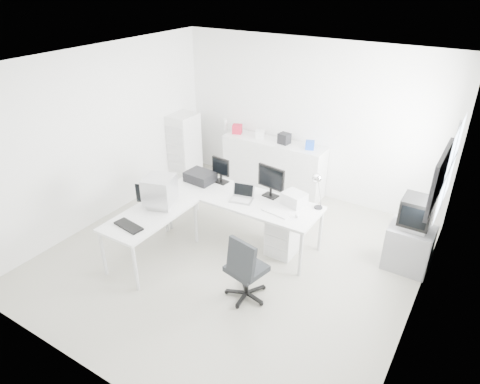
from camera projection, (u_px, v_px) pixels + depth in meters
The scene contains 30 objects.
floor at pixel (233, 257), 6.35m from camera, with size 5.00×5.00×0.01m, color beige.
ceiling at pixel (231, 64), 5.03m from camera, with size 5.00×5.00×0.01m, color white.
back_wall at pixel (309, 120), 7.56m from camera, with size 5.00×0.02×2.80m, color white.
left_wall at pixel (101, 136), 6.85m from camera, with size 0.02×5.00×2.80m, color white.
right_wall at pixel (430, 225), 4.52m from camera, with size 0.02×5.00×2.80m, color white.
window at pixel (451, 167), 5.34m from camera, with size 0.02×1.20×1.10m, color white, non-canonical shape.
wall_picture at pixel (439, 178), 4.38m from camera, with size 0.04×0.90×0.60m, color black, non-canonical shape.
main_desk at pixel (242, 218), 6.59m from camera, with size 2.40×0.80×0.75m, color white, non-canonical shape.
side_desk at pixel (152, 236), 6.16m from camera, with size 0.70×1.40×0.75m, color white, non-canonical shape.
drawer_pedestal at pixel (284, 234), 6.34m from camera, with size 0.40×0.50×0.60m, color white.
inkjet_printer at pixel (200, 177), 6.85m from camera, with size 0.44×0.35×0.16m, color black.
lcd_monitor_small at pixel (221, 171), 6.76m from camera, with size 0.33×0.19×0.41m, color black, non-canonical shape.
lcd_monitor_large at pixel (271, 182), 6.33m from camera, with size 0.46×0.18×0.47m, color black, non-canonical shape.
laptop at pixel (241, 194), 6.26m from camera, with size 0.36×0.37×0.24m, color #B7B7BA, non-canonical shape.
white_keyboard at pixel (276, 213), 6.00m from camera, with size 0.41×0.13×0.02m, color white.
white_mouse at pixel (297, 216), 5.88m from camera, with size 0.05×0.05×0.05m, color white.
laser_printer at pixel (294, 199), 6.19m from camera, with size 0.32×0.27×0.18m, color silver.
desk_lamp at pixel (320, 193), 6.01m from camera, with size 0.16×0.16×0.49m, color silver, non-canonical shape.
crt_monitor at pixel (160, 193), 6.07m from camera, with size 0.38×0.38×0.43m, color #B7B7BA, non-canonical shape.
black_keyboard at pixel (129, 226), 5.68m from camera, with size 0.43×0.17×0.03m, color black.
office_chair at pixel (247, 266), 5.37m from camera, with size 0.56×0.56×0.98m, color #2A2D30, non-canonical shape.
tv_cabinet at pixel (409, 248), 5.99m from camera, with size 0.60×0.49×0.65m, color gray.
crt_tv at pixel (416, 214), 5.73m from camera, with size 0.50×0.48×0.45m, color black, non-canonical shape.
sideboard at pixel (273, 166), 8.04m from camera, with size 1.96×0.49×0.98m, color white.
clutter_box_a at pixel (237, 129), 8.15m from camera, with size 0.17×0.15×0.17m, color #B71A32.
clutter_box_b at pixel (260, 134), 7.92m from camera, with size 0.15×0.13×0.15m, color white.
clutter_box_c at pixel (284, 138), 7.68m from camera, with size 0.19×0.17×0.19m, color black.
clutter_box_d at pixel (310, 145), 7.45m from camera, with size 0.15×0.13×0.15m, color blue.
clutter_bottle at pixel (225, 124), 8.30m from camera, with size 0.07×0.07×0.22m, color white.
filing_cabinet at pixel (184, 147), 8.43m from camera, with size 0.46×0.55×1.31m, color white.
Camera 1 is at (2.81, -4.32, 3.84)m, focal length 32.00 mm.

